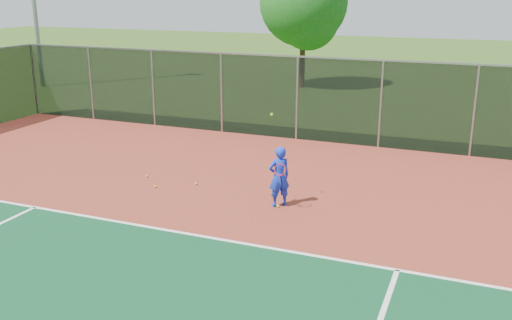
{
  "coord_description": "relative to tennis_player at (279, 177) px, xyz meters",
  "views": [
    {
      "loc": [
        3.17,
        -7.37,
        5.32
      ],
      "look_at": [
        -1.79,
        5.0,
        1.3
      ],
      "focal_mm": 40.0,
      "sensor_mm": 36.0,
      "label": 1
    }
  ],
  "objects": [
    {
      "name": "practice_ball_0",
      "position": [
        -2.71,
        0.65,
        -0.75
      ],
      "size": [
        0.07,
        0.07,
        0.07
      ],
      "primitive_type": "sphere",
      "color": "#B4CE18",
      "rests_on": "court_apron"
    },
    {
      "name": "tennis_player",
      "position": [
        0.0,
        0.0,
        0.0
      ],
      "size": [
        0.67,
        0.74,
        2.36
      ],
      "color": "#1632D0",
      "rests_on": "court_apron"
    },
    {
      "name": "practice_ball_5",
      "position": [
        -3.65,
        0.02,
        -0.75
      ],
      "size": [
        0.07,
        0.07,
        0.07
      ],
      "primitive_type": "sphere",
      "color": "#B4CE18",
      "rests_on": "court_apron"
    },
    {
      "name": "practice_ball_2",
      "position": [
        -4.35,
        0.71,
        -0.75
      ],
      "size": [
        0.07,
        0.07,
        0.07
      ],
      "primitive_type": "sphere",
      "color": "#B4CE18",
      "rests_on": "court_apron"
    },
    {
      "name": "fence_back",
      "position": [
        1.33,
        6.59,
        0.76
      ],
      "size": [
        30.0,
        0.06,
        3.03
      ],
      "color": "black",
      "rests_on": "court_apron"
    },
    {
      "name": "court_apron",
      "position": [
        1.33,
        -3.41,
        -0.79
      ],
      "size": [
        30.0,
        20.0,
        0.02
      ],
      "primitive_type": "cube",
      "color": "maroon",
      "rests_on": "ground"
    },
    {
      "name": "practice_ball_4",
      "position": [
        0.03,
        -0.12,
        -0.75
      ],
      "size": [
        0.07,
        0.07,
        0.07
      ],
      "primitive_type": "sphere",
      "color": "#B4CE18",
      "rests_on": "court_apron"
    },
    {
      "name": "tree_back_left",
      "position": [
        -4.85,
        17.63,
        3.58
      ],
      "size": [
        4.76,
        4.76,
        6.99
      ],
      "color": "#322012",
      "rests_on": "ground"
    }
  ]
}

